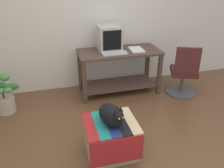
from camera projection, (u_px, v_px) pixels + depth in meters
The scene contains 10 objects.
ground_plane at pixel (128, 157), 2.82m from camera, with size 14.00×14.00×0.00m, color brown.
back_wall at pixel (92, 13), 4.00m from camera, with size 8.00×0.10×2.60m, color silver.
desk at pixel (119, 64), 4.05m from camera, with size 1.36×0.61×0.76m.
tv_monitor at pixel (109, 38), 3.90m from camera, with size 0.36×0.38×0.40m.
keyboard at pixel (115, 53), 3.79m from camera, with size 0.40×0.15×0.02m, color beige.
book at pixel (136, 50), 3.96m from camera, with size 0.21×0.30×0.02m, color white.
ottoman_with_blanket at pixel (111, 138), 2.79m from camera, with size 0.59×0.56×0.43m.
cat at pixel (112, 115), 2.62m from camera, with size 0.35×0.45×0.28m.
potted_plant at pixel (4, 98), 3.58m from camera, with size 0.47×0.31×0.59m.
office_chair at pixel (184, 74), 4.01m from camera, with size 0.55×0.55×0.89m.
Camera 1 is at (-0.74, -2.01, 2.04)m, focal length 38.28 mm.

